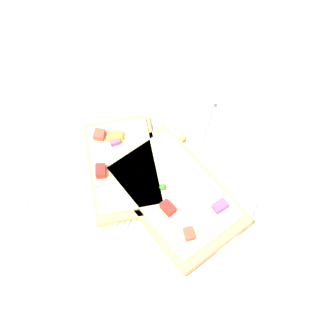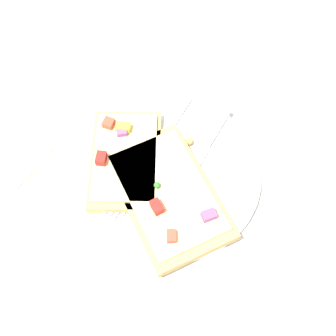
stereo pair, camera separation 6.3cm
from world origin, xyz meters
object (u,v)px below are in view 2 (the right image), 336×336
(pizza_slice_corner, at_px, (125,158))
(napkin, at_px, (28,141))
(fork, at_px, (148,161))
(plate, at_px, (168,173))
(knife, at_px, (201,151))
(pizza_slice_main, at_px, (168,195))

(pizza_slice_corner, height_order, napkin, pizza_slice_corner)
(fork, xyz_separation_m, pizza_slice_corner, (-0.02, 0.02, 0.01))
(plate, relative_size, knife, 1.30)
(fork, bearing_deg, pizza_slice_main, 55.43)
(plate, relative_size, pizza_slice_corner, 1.43)
(plate, height_order, fork, fork)
(fork, xyz_separation_m, pizza_slice_main, (-0.03, -0.05, 0.01))
(knife, distance_m, pizza_slice_main, 0.08)
(pizza_slice_main, xyz_separation_m, napkin, (-0.04, 0.22, -0.02))
(pizza_slice_main, distance_m, napkin, 0.22)
(napkin, bearing_deg, pizza_slice_corner, -71.38)
(knife, bearing_deg, napkin, -66.19)
(pizza_slice_corner, relative_size, napkin, 1.40)
(pizza_slice_corner, distance_m, napkin, 0.15)
(fork, bearing_deg, pizza_slice_corner, -60.77)
(fork, bearing_deg, knife, 130.47)
(pizza_slice_corner, bearing_deg, napkin, -104.83)
(plate, distance_m, napkin, 0.21)
(fork, distance_m, pizza_slice_corner, 0.03)
(pizza_slice_main, distance_m, pizza_slice_corner, 0.08)
(pizza_slice_corner, xyz_separation_m, napkin, (-0.05, 0.14, -0.02))
(knife, distance_m, pizza_slice_corner, 0.11)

